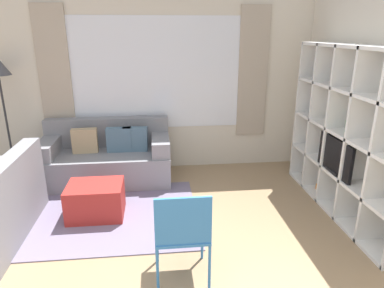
# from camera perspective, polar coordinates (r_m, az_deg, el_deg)

# --- Properties ---
(wall_back) EXTENTS (5.78, 0.11, 2.70)m
(wall_back) POSITION_cam_1_polar(r_m,az_deg,el_deg) (5.14, -5.87, 10.57)
(wall_back) COLOR beige
(wall_back) RESTS_ON ground_plane
(wall_right) EXTENTS (0.07, 4.50, 2.70)m
(wall_right) POSITION_cam_1_polar(r_m,az_deg,el_deg) (4.20, 28.23, 6.69)
(wall_right) COLOR beige
(wall_right) RESTS_ON ground_plane
(area_rug) EXTENTS (2.96, 1.60, 0.01)m
(area_rug) POSITION_cam_1_polar(r_m,az_deg,el_deg) (4.27, -19.97, -11.34)
(area_rug) COLOR slate
(area_rug) RESTS_ON ground_plane
(shelving_unit) EXTENTS (0.36, 2.21, 1.91)m
(shelving_unit) POSITION_cam_1_polar(r_m,az_deg,el_deg) (4.22, 25.07, 1.49)
(shelving_unit) COLOR silver
(shelving_unit) RESTS_ON ground_plane
(couch_main) EXTENTS (1.76, 0.82, 0.85)m
(couch_main) POSITION_cam_1_polar(r_m,az_deg,el_deg) (5.00, -13.91, -2.33)
(couch_main) COLOR gray
(couch_main) RESTS_ON ground_plane
(ottoman) EXTENTS (0.62, 0.48, 0.39)m
(ottoman) POSITION_cam_1_polar(r_m,az_deg,el_deg) (4.11, -15.73, -9.04)
(ottoman) COLOR #A82823
(ottoman) RESTS_ON ground_plane
(folding_chair) EXTENTS (0.44, 0.46, 0.86)m
(folding_chair) POSITION_cam_1_polar(r_m,az_deg,el_deg) (2.85, -1.66, -14.04)
(folding_chair) COLOR #3375B7
(folding_chair) RESTS_ON ground_plane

